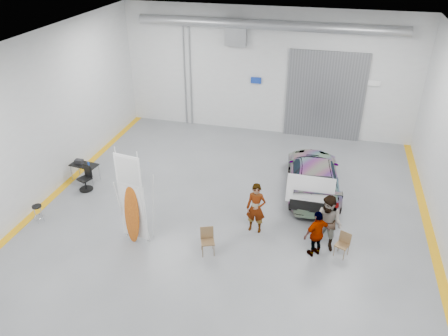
% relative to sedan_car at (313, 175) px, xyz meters
% --- Properties ---
extents(ground, '(16.00, 16.00, 0.00)m').
position_rel_sedan_car_xyz_m(ground, '(-2.77, -2.85, -0.69)').
color(ground, slate).
rests_on(ground, ground).
extents(room_shell, '(14.02, 16.18, 6.01)m').
position_rel_sedan_car_xyz_m(room_shell, '(-2.53, -0.63, 3.39)').
color(room_shell, silver).
rests_on(room_shell, ground).
extents(sedan_car, '(2.46, 4.93, 1.38)m').
position_rel_sedan_car_xyz_m(sedan_car, '(0.00, 0.00, 0.00)').
color(sedan_car, white).
rests_on(sedan_car, ground).
extents(person_a, '(0.68, 0.47, 1.81)m').
position_rel_sedan_car_xyz_m(person_a, '(-1.69, -3.08, 0.22)').
color(person_a, '#845F48').
rests_on(person_a, ground).
extents(person_b, '(1.17, 1.08, 1.94)m').
position_rel_sedan_car_xyz_m(person_b, '(0.67, -3.44, 0.28)').
color(person_b, slate).
rests_on(person_b, ground).
extents(person_c, '(0.97, 0.90, 1.62)m').
position_rel_sedan_car_xyz_m(person_c, '(0.36, -3.84, 0.12)').
color(person_c, '#9A5B33').
rests_on(person_c, ground).
extents(surfboard_display, '(0.94, 0.35, 3.34)m').
position_rel_sedan_car_xyz_m(surfboard_display, '(-5.39, -4.57, 0.67)').
color(surfboard_display, white).
rests_on(surfboard_display, ground).
extents(folding_chair_near, '(0.54, 0.57, 0.88)m').
position_rel_sedan_car_xyz_m(folding_chair_near, '(-2.93, -4.61, -0.41)').
color(folding_chair_near, brown).
rests_on(folding_chair_near, ground).
extents(folding_chair_far, '(0.50, 0.53, 0.80)m').
position_rel_sedan_car_xyz_m(folding_chair_far, '(1.17, -3.70, -0.44)').
color(folding_chair_far, brown).
rests_on(folding_chair_far, ground).
extents(shop_stool, '(0.34, 0.34, 0.66)m').
position_rel_sedan_car_xyz_m(shop_stool, '(-9.11, -4.45, -0.36)').
color(shop_stool, black).
rests_on(shop_stool, ground).
extents(work_table, '(1.17, 0.68, 0.90)m').
position_rel_sedan_car_xyz_m(work_table, '(-9.07, -1.44, 0.01)').
color(work_table, gray).
rests_on(work_table, ground).
extents(office_chair, '(0.57, 0.60, 1.00)m').
position_rel_sedan_car_xyz_m(office_chair, '(-8.61, -2.10, -0.25)').
color(office_chair, black).
rests_on(office_chair, ground).
extents(trunk_lid, '(1.61, 0.97, 0.04)m').
position_rel_sedan_car_xyz_m(trunk_lid, '(0.00, -2.12, 0.71)').
color(trunk_lid, silver).
rests_on(trunk_lid, sedan_car).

